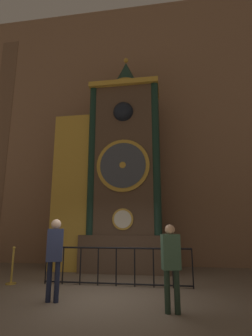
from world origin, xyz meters
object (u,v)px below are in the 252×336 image
at_px(clock_tower, 113,175).
at_px(stanchion_post, 12,272).
at_px(visitor_near, 55,251).
at_px(visitor_far, 171,259).

xyz_separation_m(clock_tower, stanchion_post, (-2.32, -2.69, -3.23)).
bearing_deg(clock_tower, stanchion_post, -130.75).
distance_m(visitor_near, visitor_far, 2.55).
bearing_deg(stanchion_post, clock_tower, 49.25).
bearing_deg(visitor_near, stanchion_post, 121.62).
distance_m(clock_tower, stanchion_post, 4.80).
height_order(visitor_near, stanchion_post, visitor_near).
relative_size(visitor_near, stanchion_post, 1.70).
relative_size(clock_tower, visitor_far, 5.41).
bearing_deg(visitor_far, visitor_near, 156.86).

